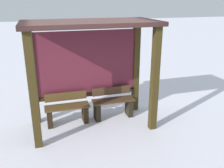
# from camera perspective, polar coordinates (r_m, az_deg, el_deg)

# --- Properties ---
(ground_plane) EXTENTS (60.00, 60.00, 0.00)m
(ground_plane) POSITION_cam_1_polar(r_m,az_deg,el_deg) (5.95, -4.30, -9.40)
(ground_plane) COLOR white
(bus_shelter) EXTENTS (2.84, 1.39, 2.41)m
(bus_shelter) POSITION_cam_1_polar(r_m,az_deg,el_deg) (5.52, -5.18, 7.50)
(bus_shelter) COLOR #372C12
(bus_shelter) RESTS_ON ground
(bench_left_inside) EXTENTS (1.04, 0.35, 0.74)m
(bench_left_inside) POSITION_cam_1_polar(r_m,az_deg,el_deg) (5.96, -10.34, -6.00)
(bench_left_inside) COLOR brown
(bench_left_inside) RESTS_ON ground
(bench_center_inside) EXTENTS (1.04, 0.36, 0.76)m
(bench_center_inside) POSITION_cam_1_polar(r_m,az_deg,el_deg) (6.16, 0.26, -4.74)
(bench_center_inside) COLOR #47301F
(bench_center_inside) RESTS_ON ground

